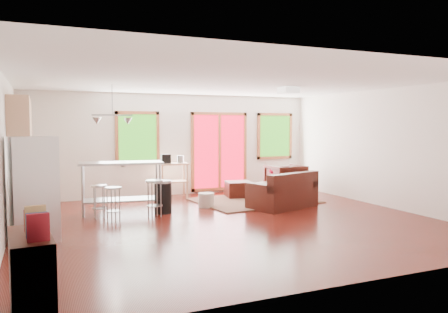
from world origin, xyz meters
name	(u,v)px	position (x,y,z in m)	size (l,w,h in m)	color
floor	(230,222)	(0.00, 0.00, -0.01)	(7.50, 7.00, 0.02)	#380C07
ceiling	(230,81)	(0.00, 0.00, 2.61)	(7.50, 7.00, 0.02)	white
back_wall	(176,145)	(0.00, 3.51, 1.30)	(7.50, 0.02, 2.60)	white
left_wall	(3,158)	(-3.76, 0.00, 1.30)	(0.02, 7.00, 2.60)	white
right_wall	(388,148)	(3.76, 0.00, 1.30)	(0.02, 7.00, 2.60)	white
front_wall	(357,170)	(0.00, -3.51, 1.30)	(7.50, 0.02, 2.60)	white
window_left	(138,137)	(-1.00, 3.46, 1.50)	(1.10, 0.05, 1.30)	#1F5310
french_doors	(219,151)	(1.20, 3.46, 1.10)	(1.60, 0.05, 2.10)	#AC081D
window_right	(275,136)	(2.90, 3.46, 1.50)	(1.10, 0.05, 1.30)	#1F5310
rug	(254,200)	(1.42, 1.82, 0.01)	(2.66, 2.05, 0.03)	#4B5A38
loveseat	(284,194)	(1.63, 0.81, 0.31)	(1.66, 1.25, 0.78)	black
coffee_table	(280,184)	(2.05, 1.70, 0.38)	(1.26, 0.99, 0.44)	#38170F
armchair	(285,178)	(2.58, 2.34, 0.44)	(0.85, 0.80, 0.88)	black
ottoman	(238,189)	(1.29, 2.44, 0.20)	(0.60, 0.60, 0.40)	black
pouf	(206,200)	(0.10, 1.55, 0.15)	(0.35, 0.35, 0.31)	beige
vase	(271,178)	(1.97, 1.97, 0.52)	(0.20, 0.21, 0.32)	silver
book	(277,177)	(2.03, 1.82, 0.54)	(0.21, 0.03, 0.28)	maroon
cabinets	(27,171)	(-3.49, 1.70, 0.93)	(0.64, 2.24, 2.30)	tan
refrigerator	(34,189)	(-3.34, -0.09, 0.81)	(0.75, 0.73, 1.62)	#B7BABC
island	(121,178)	(-1.73, 1.60, 0.72)	(1.73, 0.86, 1.05)	#B7BABC
cup	(123,164)	(-1.70, 1.56, 1.02)	(0.13, 0.11, 0.13)	white
bar_stool_a	(99,194)	(-2.22, 1.24, 0.48)	(0.32, 0.32, 0.65)	#B7BABC
bar_stool_b	(113,196)	(-2.01, 0.85, 0.48)	(0.39, 0.39, 0.65)	#B7BABC
bar_stool_c	(154,189)	(-1.20, 0.96, 0.54)	(0.39, 0.39, 0.73)	#B7BABC
trash_can	(163,196)	(-0.95, 1.27, 0.34)	(0.48, 0.48, 0.68)	black
kitchen_cart	(172,168)	(-0.24, 3.02, 0.75)	(0.75, 0.52, 1.09)	tan
bookshelf	(32,276)	(-3.35, -3.10, 0.42)	(0.42, 0.93, 1.06)	#38170F
ceiling_flush	(289,90)	(1.60, 0.60, 2.53)	(0.35, 0.35, 0.12)	white
pendant_light	(113,120)	(-1.90, 1.50, 1.90)	(0.80, 0.18, 0.79)	gray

